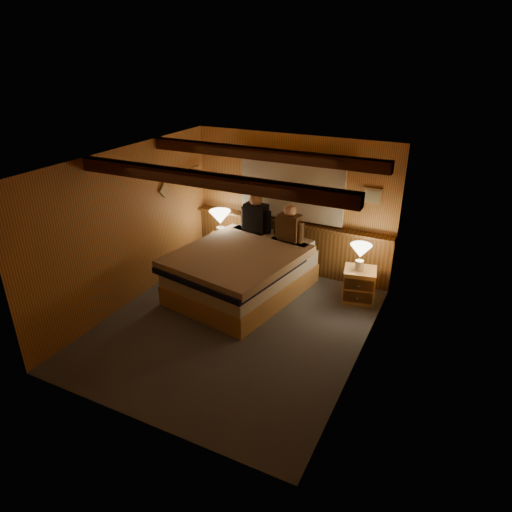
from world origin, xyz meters
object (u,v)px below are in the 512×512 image
Objects in this scene: person_right at (290,226)px; duffel_bag at (198,266)px; nightstand_right at (359,285)px; person_left at (256,216)px; nightstand_left at (221,250)px; bed at (242,271)px; lamp_left at (220,219)px; lamp_right at (361,253)px.

person_right reaches higher than duffel_bag.
person_left is at bearing 160.42° from nightstand_right.
person_left is at bearing -2.03° from nightstand_left.
bed is 1.26m from lamp_left.
bed reaches higher than nightstand_left.
bed is 1.87m from nightstand_right.
lamp_right reaches higher than duffel_bag.
lamp_right is 1.26m from person_right.
bed is at bearing -50.77° from nightstand_left.
lamp_left is 0.93m from duffel_bag.
nightstand_left is 2.63m from nightstand_right.
lamp_left reaches higher than bed.
person_right is (0.68, -0.12, -0.03)m from person_left.
lamp_left is at bearing 146.73° from bed.
lamp_left is at bearing -173.95° from person_right.
nightstand_left is 0.77× the size of person_left.
duffel_bag is at bearing 176.77° from bed.
nightstand_left is at bearing -171.03° from person_left.
nightstand_left is 1.09× the size of lamp_left.
bed reaches higher than nightstand_right.
nightstand_right is 0.57m from lamp_right.
nightstand_right is (1.76, 0.62, -0.12)m from bed.
person_left is (-0.17, 0.87, 0.64)m from bed.
nightstand_left is 1.03m from person_left.
nightstand_right is 2.79m from duffel_bag.
nightstand_left is at bearing 71.00° from duffel_bag.
lamp_right is at bearing 0.74° from person_right.
person_left is at bearing 32.72° from duffel_bag.
lamp_right is at bearing -4.62° from lamp_left.
nightstand_right is 0.89× the size of person_right.
lamp_right is 2.85m from duffel_bag.
lamp_right is 0.61× the size of person_left.
nightstand_left is 1.55m from person_right.
person_left is (-1.91, 0.29, 0.19)m from lamp_right.
lamp_right is at bearing 28.67° from bed.
person_left reaches higher than bed.
nightstand_left is 0.98× the size of duffel_bag.
nightstand_left is 0.60m from duffel_bag.
person_left reaches higher than lamp_left.
person_left reaches higher than duffel_bag.
person_left is at bearing 171.53° from lamp_right.
lamp_right is at bearing -4.92° from person_left.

